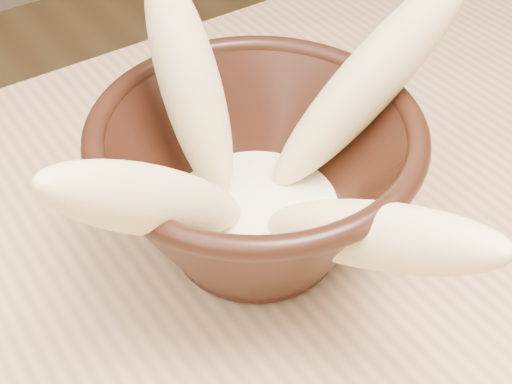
% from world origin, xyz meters
% --- Properties ---
extents(bowl, '(0.21, 0.21, 0.12)m').
position_xyz_m(bowl, '(0.08, 0.10, 0.82)').
color(bowl, black).
rests_on(bowl, table).
extents(milk_puddle, '(0.12, 0.12, 0.02)m').
position_xyz_m(milk_puddle, '(0.08, 0.10, 0.79)').
color(milk_puddle, '#F7F0C7').
rests_on(milk_puddle, bowl).
extents(banana_upright, '(0.05, 0.09, 0.16)m').
position_xyz_m(banana_upright, '(0.07, 0.15, 0.87)').
color(banana_upright, '#EED78C').
rests_on(banana_upright, bowl).
extents(banana_left, '(0.17, 0.10, 0.16)m').
position_xyz_m(banana_left, '(0.00, 0.08, 0.86)').
color(banana_left, '#EED78C').
rests_on(banana_left, bowl).
extents(banana_right, '(0.15, 0.09, 0.17)m').
position_xyz_m(banana_right, '(0.16, 0.09, 0.87)').
color(banana_right, '#EED78C').
rests_on(banana_right, bowl).
extents(banana_front, '(0.07, 0.18, 0.13)m').
position_xyz_m(banana_front, '(0.09, 0.00, 0.84)').
color(banana_front, '#EED78C').
rests_on(banana_front, bowl).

